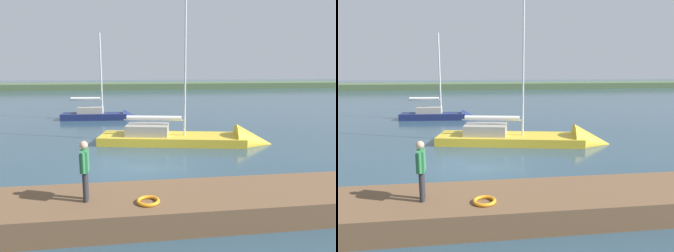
{
  "view_description": "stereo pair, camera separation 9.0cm",
  "coord_description": "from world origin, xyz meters",
  "views": [
    {
      "loc": [
        0.36,
        13.91,
        4.48
      ],
      "look_at": [
        -1.98,
        -3.37,
        1.19
      ],
      "focal_mm": 33.38,
      "sensor_mm": 36.0,
      "label": 1
    },
    {
      "loc": [
        0.27,
        13.92,
        4.48
      ],
      "look_at": [
        -1.98,
        -3.37,
        1.19
      ],
      "focal_mm": 33.38,
      "sensor_mm": 36.0,
      "label": 2
    }
  ],
  "objects": [
    {
      "name": "sailboat_far_right",
      "position": [
        2.32,
        -13.51,
        0.24
      ],
      "size": [
        6.73,
        1.93,
        7.96
      ],
      "rotation": [
        0.0,
        0.0,
        3.08
      ],
      "color": "navy",
      "rests_on": "ground_plane"
    },
    {
      "name": "life_ring_buoy",
      "position": [
        -0.19,
        5.72,
        0.8
      ],
      "size": [
        0.66,
        0.66,
        0.1
      ],
      "primitive_type": "torus",
      "color": "orange",
      "rests_on": "dock_pier"
    },
    {
      "name": "ground_plane",
      "position": [
        0.0,
        0.0,
        0.0
      ],
      "size": [
        200.0,
        200.0,
        0.0
      ],
      "primitive_type": "plane",
      "color": "#2D4756"
    },
    {
      "name": "dock_pier",
      "position": [
        0.0,
        5.21,
        0.37
      ],
      "size": [
        25.62,
        2.55,
        0.75
      ],
      "primitive_type": "cube",
      "color": "brown",
      "rests_on": "ground_plane"
    },
    {
      "name": "sailboat_near_dock",
      "position": [
        -3.85,
        -3.83,
        0.11
      ],
      "size": [
        10.45,
        4.26,
        13.14
      ],
      "rotation": [
        0.0,
        0.0,
        2.95
      ],
      "color": "gold",
      "rests_on": "ground_plane"
    },
    {
      "name": "far_shoreline",
      "position": [
        0.0,
        -53.04,
        0.0
      ],
      "size": [
        180.0,
        8.0,
        2.4
      ],
      "primitive_type": "cube",
      "color": "#4C603D",
      "rests_on": "ground_plane"
    },
    {
      "name": "person_on_dock",
      "position": [
        1.55,
        5.32,
        1.75
      ],
      "size": [
        0.23,
        0.66,
        1.74
      ],
      "rotation": [
        0.0,
        0.0,
        3.16
      ],
      "color": "#28282D",
      "rests_on": "dock_pier"
    }
  ]
}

